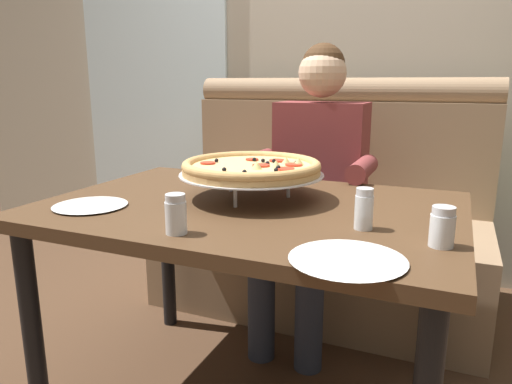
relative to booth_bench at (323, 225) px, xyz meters
name	(u,v)px	position (x,y,z in m)	size (l,w,h in m)	color
back_wall_with_window	(355,29)	(0.00, 0.57, 1.00)	(6.00, 0.12, 2.80)	#BCB29E
window_panel	(152,37)	(-1.33, 0.50, 1.00)	(1.10, 0.02, 2.80)	white
booth_bench	(323,225)	(0.00, 0.00, 0.00)	(1.57, 0.78, 1.13)	#937556
dining_table	(250,229)	(0.00, -0.92, 0.25)	(1.30, 0.89, 0.73)	#4C331E
diner_main	(314,175)	(0.02, -0.27, 0.31)	(0.54, 0.64, 1.27)	#2D3342
pizza	(252,168)	(-0.02, -0.85, 0.43)	(0.48, 0.48, 0.14)	silver
shaker_oregano	(176,217)	(-0.05, -1.26, 0.38)	(0.06, 0.06, 0.10)	white
shaker_parmesan	(442,230)	(0.58, -1.10, 0.37)	(0.06, 0.06, 0.10)	white
shaker_pepper_flakes	(364,212)	(0.38, -1.04, 0.38)	(0.05, 0.05, 0.11)	white
plate_near_left	(347,257)	(0.39, -1.28, 0.34)	(0.26, 0.26, 0.02)	white
plate_near_right	(90,204)	(-0.44, -1.14, 0.34)	(0.23, 0.23, 0.02)	white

